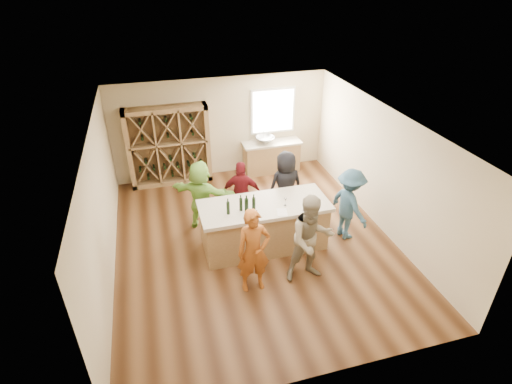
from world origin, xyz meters
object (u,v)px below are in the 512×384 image
object	(u,v)px
tasting_counter_base	(264,227)
person_server	(349,204)
wine_bottle_d	(247,206)
person_near_left	(254,251)
sink	(265,140)
person_far_mid	(242,194)
person_far_right	(285,186)
wine_bottle_e	(254,204)
person_near_right	(311,239)
wine_rack	(169,146)
person_far_left	(201,196)
wine_bottle_c	(241,204)
wine_bottle_a	(228,208)

from	to	relation	value
tasting_counter_base	person_server	size ratio (longest dim) A/B	1.55
wine_bottle_d	person_near_left	bearing A→B (deg)	-96.76
sink	tasting_counter_base	size ratio (longest dim) A/B	0.21
person_far_mid	person_far_right	world-z (taller)	person_far_right
wine_bottle_d	wine_bottle_e	world-z (taller)	wine_bottle_d
person_near_right	person_server	xyz separation A→B (m)	(1.33, 1.04, -0.08)
tasting_counter_base	wine_bottle_e	xyz separation A→B (m)	(-0.27, -0.17, 0.73)
wine_rack	person_far_left	xyz separation A→B (m)	(0.50, -2.39, -0.26)
wine_bottle_d	person_near_right	bearing A→B (deg)	-43.70
person_far_mid	person_far_left	distance (m)	0.94
person_far_left	sink	bearing A→B (deg)	-101.51
tasting_counter_base	person_far_mid	world-z (taller)	person_far_mid
person_near_right	wine_bottle_c	bearing A→B (deg)	135.51
tasting_counter_base	wine_bottle_c	xyz separation A→B (m)	(-0.52, -0.09, 0.72)
wine_bottle_c	person_far_left	distance (m)	1.41
wine_bottle_c	wine_bottle_e	bearing A→B (deg)	-17.25
sink	person_server	bearing A→B (deg)	-76.29
wine_bottle_a	wine_bottle_c	bearing A→B (deg)	12.49
wine_rack	person_far_mid	xyz separation A→B (m)	(1.43, -2.47, -0.30)
wine_bottle_d	wine_bottle_e	bearing A→B (deg)	17.50
sink	person_far_right	bearing A→B (deg)	-95.31
wine_bottle_a	wine_bottle_c	xyz separation A→B (m)	(0.28, 0.06, 0.00)
wine_bottle_d	wine_bottle_e	distance (m)	0.17
tasting_counter_base	person_near_left	world-z (taller)	person_near_left
wine_bottle_a	person_far_right	bearing A→B (deg)	34.92
tasting_counter_base	person_server	distance (m)	1.94
wine_bottle_d	person_near_right	xyz separation A→B (m)	(1.01, -0.96, -0.32)
wine_rack	tasting_counter_base	world-z (taller)	wine_rack
wine_bottle_e	person_near_left	bearing A→B (deg)	-105.43
person_far_left	wine_bottle_e	bearing A→B (deg)	157.38
wine_bottle_c	wine_bottle_e	size ratio (longest dim) A/B	0.93
person_server	wine_bottle_a	bearing A→B (deg)	77.64
wine_rack	wine_bottle_e	distance (m)	3.91
person_server	tasting_counter_base	bearing A→B (deg)	73.13
person_far_mid	person_far_left	xyz separation A→B (m)	(-0.93, 0.08, 0.05)
person_near_right	person_far_right	xyz separation A→B (m)	(0.24, 2.15, -0.06)
wine_bottle_e	wine_bottle_d	bearing A→B (deg)	-162.50
sink	person_far_left	distance (m)	3.20
wine_bottle_e	person_server	bearing A→B (deg)	0.79
sink	wine_bottle_e	distance (m)	3.82
person_far_right	wine_bottle_e	bearing A→B (deg)	40.82
person_near_right	tasting_counter_base	bearing A→B (deg)	116.21
person_near_right	person_far_mid	size ratio (longest dim) A/B	1.16
wine_rack	person_near_right	distance (m)	5.18
person_far_left	wine_bottle_d	bearing A→B (deg)	151.15
sink	person_far_left	bearing A→B (deg)	-133.60
person_near_right	person_server	world-z (taller)	person_near_right
wine_bottle_c	wine_bottle_e	xyz separation A→B (m)	(0.25, -0.08, 0.01)
tasting_counter_base	wine_bottle_e	distance (m)	0.80
wine_bottle_d	wine_rack	bearing A→B (deg)	108.34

